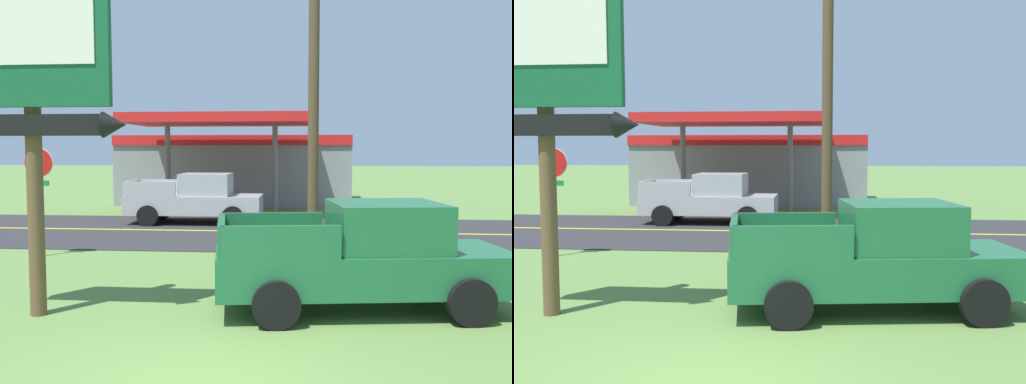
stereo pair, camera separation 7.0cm
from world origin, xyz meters
The scene contains 8 objects.
road_asphalt centered at (0.00, 13.00, 0.01)m, with size 140.00×8.00×0.02m, color #2B2B2D.
road_centre_line centered at (0.00, 13.00, 0.02)m, with size 126.00×0.20×0.01m, color gold.
motel_sign centered at (-3.32, 2.75, 4.04)m, with size 3.16×0.54×5.95m.
stop_sign centered at (-5.87, 8.00, 2.03)m, with size 0.80×0.08×2.95m.
utility_pole centered at (1.46, 7.23, 4.68)m, with size 2.02×0.26×8.73m.
gas_station centered at (-2.48, 23.74, 1.94)m, with size 12.00×11.50×4.40m.
pickup_green_parked_on_lawn centered at (2.35, 3.70, 0.96)m, with size 5.42×2.78×1.96m.
pickup_silver_on_road centered at (-2.97, 15.00, 0.96)m, with size 5.20×2.24×1.96m.
Camera 1 is at (1.31, -6.36, 2.92)m, focal length 39.12 mm.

